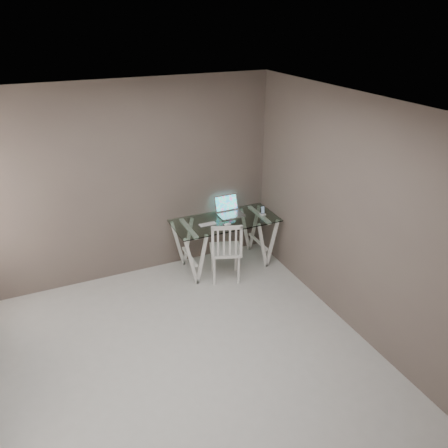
{
  "coord_description": "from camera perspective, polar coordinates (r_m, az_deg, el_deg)",
  "views": [
    {
      "loc": [
        -1.1,
        -3.24,
        3.43
      ],
      "look_at": [
        1.05,
        1.55,
        0.85
      ],
      "focal_mm": 35.0,
      "sensor_mm": 36.0,
      "label": 1
    }
  ],
  "objects": [
    {
      "name": "room",
      "position": [
        3.83,
        -5.82,
        -0.57
      ],
      "size": [
        4.5,
        4.52,
        2.71
      ],
      "color": "beige",
      "rests_on": "ground"
    },
    {
      "name": "keyboard",
      "position": [
        6.07,
        -2.16,
        -0.05
      ],
      "size": [
        0.26,
        0.11,
        0.01
      ],
      "primitive_type": "cube",
      "color": "silver",
      "rests_on": "desk"
    },
    {
      "name": "desk",
      "position": [
        6.37,
        0.12,
        -2.44
      ],
      "size": [
        1.5,
        0.7,
        0.75
      ],
      "color": "silver",
      "rests_on": "ground"
    },
    {
      "name": "laptop",
      "position": [
        6.38,
        0.65,
        1.87
      ],
      "size": [
        0.37,
        0.34,
        0.25
      ],
      "color": "silver",
      "rests_on": "desk"
    },
    {
      "name": "phone_dock",
      "position": [
        6.38,
        5.08,
        1.53
      ],
      "size": [
        0.07,
        0.07,
        0.13
      ],
      "color": "white",
      "rests_on": "desk"
    },
    {
      "name": "mouse",
      "position": [
        6.04,
        0.48,
        -0.04
      ],
      "size": [
        0.11,
        0.06,
        0.03
      ],
      "primitive_type": "ellipsoid",
      "color": "white",
      "rests_on": "desk"
    },
    {
      "name": "chair",
      "position": [
        5.96,
        0.26,
        -3.28
      ],
      "size": [
        0.53,
        0.53,
        0.91
      ],
      "rotation": [
        0.0,
        0.0,
        -0.32
      ],
      "color": "white",
      "rests_on": "ground"
    }
  ]
}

